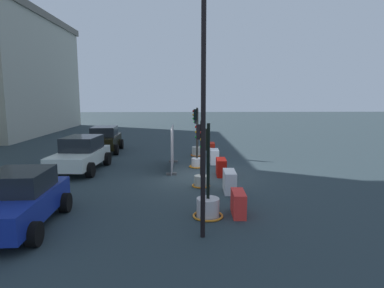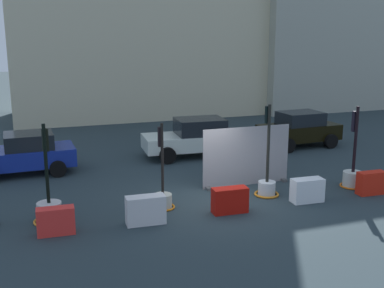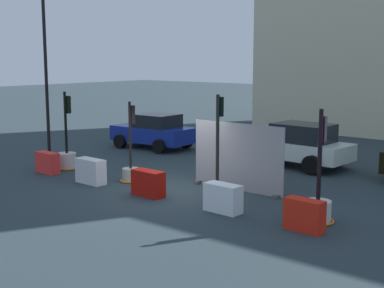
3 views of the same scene
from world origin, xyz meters
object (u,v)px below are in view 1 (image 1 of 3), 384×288
construction_barrier_4 (211,149)px  car_black_sedan (104,139)px  car_blue_estate (17,200)px  construction_barrier_2 (221,167)px  traffic_light_1 (201,175)px  traffic_light_0 (208,203)px  traffic_light_2 (197,158)px  construction_barrier_3 (214,156)px  traffic_light_3 (197,148)px  street_lamp_post (203,75)px  car_white_van (81,154)px  construction_barrier_1 (230,181)px  construction_barrier_0 (238,203)px

construction_barrier_4 → car_black_sedan: (1.47, 7.04, 0.46)m
car_blue_estate → construction_barrier_2: bearing=-47.9°
construction_barrier_2 → traffic_light_1: bearing=150.0°
construction_barrier_2 → traffic_light_0: bearing=168.9°
traffic_light_2 → construction_barrier_3: bearing=-47.0°
traffic_light_0 → car_blue_estate: size_ratio=0.74×
traffic_light_3 → street_lamp_post: street_lamp_post is taller
construction_barrier_2 → construction_barrier_3: construction_barrier_2 is taller
traffic_light_1 → construction_barrier_2: size_ratio=2.46×
construction_barrier_2 → car_white_van: 7.07m
car_black_sedan → street_lamp_post: street_lamp_post is taller
construction_barrier_1 → car_white_van: size_ratio=0.26×
traffic_light_0 → car_black_sedan: bearing=26.6°
traffic_light_0 → construction_barrier_4: (10.53, -1.04, -0.05)m
traffic_light_1 → construction_barrier_4: (7.10, -1.07, -0.08)m
car_blue_estate → traffic_light_3: bearing=-26.9°
car_blue_estate → car_black_sedan: bearing=2.3°
traffic_light_1 → car_blue_estate: traffic_light_1 is taller
construction_barrier_0 → car_white_van: bearing=46.8°
car_blue_estate → car_black_sedan: size_ratio=1.00×
traffic_light_0 → car_blue_estate: 5.53m
construction_barrier_0 → construction_barrier_2: bearing=-0.7°
traffic_light_2 → traffic_light_3: traffic_light_2 is taller
construction_barrier_3 → construction_barrier_4: bearing=-1.4°
construction_barrier_3 → car_blue_estate: size_ratio=0.27×
construction_barrier_1 → car_blue_estate: bearing=116.4°
traffic_light_2 → street_lamp_post: 9.33m
construction_barrier_3 → car_black_sedan: (3.95, 6.98, 0.46)m
construction_barrier_1 → construction_barrier_2: bearing=0.4°
construction_barrier_1 → car_black_sedan: (9.38, 7.05, 0.43)m
traffic_light_2 → construction_barrier_3: (0.94, -1.01, -0.12)m
traffic_light_1 → construction_barrier_1: bearing=-127.1°
traffic_light_0 → construction_barrier_0: size_ratio=2.85×
construction_barrier_3 → car_blue_estate: 10.82m
traffic_light_3 → car_black_sedan: size_ratio=0.73×
construction_barrier_4 → construction_barrier_0: bearing=179.6°
traffic_light_3 → street_lamp_post: (-11.89, 0.39, 3.77)m
traffic_light_0 → traffic_light_3: (10.45, -0.14, 0.04)m
car_blue_estate → construction_barrier_0: bearing=-83.4°
construction_barrier_4 → traffic_light_1: bearing=171.5°
construction_barrier_1 → construction_barrier_3: construction_barrier_1 is taller
traffic_light_2 → construction_barrier_0: size_ratio=3.04×
construction_barrier_1 → construction_barrier_4: 7.91m
construction_barrier_4 → car_blue_estate: 12.93m
construction_barrier_1 → car_black_sedan: size_ratio=0.29×
car_blue_estate → car_black_sedan: (12.63, 0.52, 0.06)m
construction_barrier_1 → construction_barrier_4: bearing=0.1°
car_white_van → car_black_sedan: size_ratio=1.11×
construction_barrier_0 → street_lamp_post: bearing=142.1°
construction_barrier_0 → traffic_light_1: bearing=16.8°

